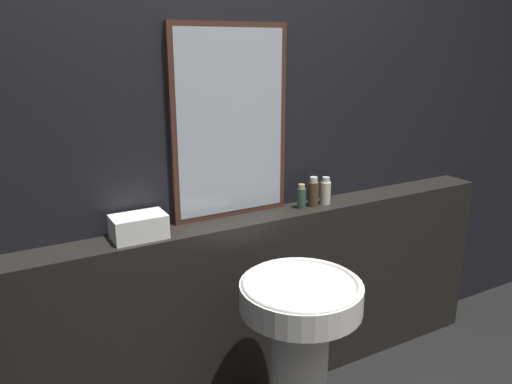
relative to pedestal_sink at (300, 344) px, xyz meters
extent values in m
cube|color=black|center=(0.01, 0.60, 0.70)|extent=(8.00, 0.06, 2.50)
cube|color=black|center=(0.01, 0.47, -0.06)|extent=(2.99, 0.19, 0.96)
cylinder|color=white|center=(0.00, 0.00, -0.19)|extent=(0.25, 0.25, 0.71)
cylinder|color=white|center=(0.00, 0.00, 0.23)|extent=(0.51, 0.51, 0.11)
torus|color=white|center=(0.00, 0.00, 0.28)|extent=(0.49, 0.49, 0.02)
cube|color=#47281E|center=(-0.04, 0.55, 0.86)|extent=(0.58, 0.03, 0.90)
cube|color=#B2BCC6|center=(-0.04, 0.55, 0.86)|extent=(0.53, 0.02, 0.85)
cube|color=white|center=(-0.52, 0.47, 0.47)|extent=(0.23, 0.14, 0.10)
cylinder|color=#2D4C3D|center=(0.32, 0.47, 0.47)|extent=(0.05, 0.05, 0.10)
cylinder|color=tan|center=(0.32, 0.47, 0.53)|extent=(0.03, 0.03, 0.02)
cylinder|color=#4C3823|center=(0.39, 0.47, 0.48)|extent=(0.05, 0.05, 0.13)
cylinder|color=silver|center=(0.39, 0.47, 0.56)|extent=(0.04, 0.04, 0.03)
cylinder|color=beige|center=(0.47, 0.47, 0.48)|extent=(0.05, 0.05, 0.12)
cylinder|color=silver|center=(0.47, 0.47, 0.55)|extent=(0.04, 0.04, 0.03)
camera|label=1|loc=(-1.06, -1.51, 1.21)|focal=35.00mm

